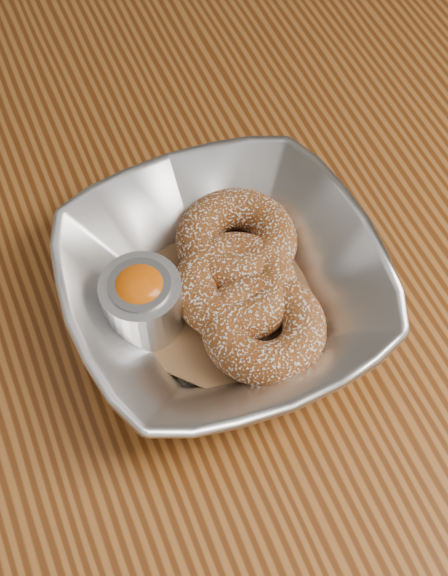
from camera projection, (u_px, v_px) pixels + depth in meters
name	position (u px, v px, depth m)	size (l,w,h in m)	color
ground_plane	(173.00, 524.00, 1.29)	(4.00, 4.00, 0.00)	#565659
table	(134.00, 326.00, 0.74)	(1.20, 0.80, 0.75)	brown
serving_bowl	(224.00, 288.00, 0.61)	(0.24, 0.24, 0.06)	silver
parchment	(224.00, 302.00, 0.62)	(0.14, 0.14, 0.00)	brown
donut_back	(236.00, 240.00, 0.63)	(0.10, 0.10, 0.03)	brown
donut_front	(264.00, 327.00, 0.59)	(0.09, 0.09, 0.03)	brown
donut_extra	(236.00, 287.00, 0.61)	(0.10, 0.10, 0.03)	brown
ramekin	(142.00, 300.00, 0.59)	(0.06, 0.06, 0.06)	silver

